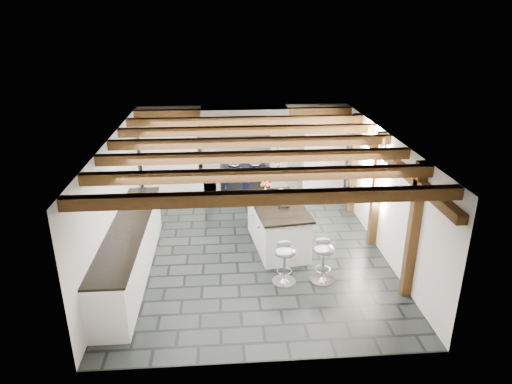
{
  "coord_description": "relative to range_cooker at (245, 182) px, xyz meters",
  "views": [
    {
      "loc": [
        -0.53,
        -7.81,
        4.36
      ],
      "look_at": [
        0.1,
        0.4,
        1.1
      ],
      "focal_mm": 32.0,
      "sensor_mm": 36.0,
      "label": 1
    }
  ],
  "objects": [
    {
      "name": "bar_stool_far",
      "position": [
        0.47,
        -3.77,
        0.01
      ],
      "size": [
        0.41,
        0.41,
        0.76
      ],
      "rotation": [
        0.0,
        0.0,
        0.04
      ],
      "color": "silver",
      "rests_on": "ground"
    },
    {
      "name": "range_cooker",
      "position": [
        0.0,
        0.0,
        0.0
      ],
      "size": [
        1.0,
        0.63,
        0.99
      ],
      "color": "black",
      "rests_on": "ground"
    },
    {
      "name": "ground",
      "position": [
        0.0,
        -2.68,
        -0.47
      ],
      "size": [
        6.0,
        6.0,
        0.0
      ],
      "primitive_type": "plane",
      "color": "black",
      "rests_on": "ground"
    },
    {
      "name": "bar_stool_near",
      "position": [
        1.14,
        -3.77,
        0.02
      ],
      "size": [
        0.42,
        0.42,
        0.79
      ],
      "rotation": [
        0.0,
        0.0,
        -0.09
      ],
      "color": "silver",
      "rests_on": "ground"
    },
    {
      "name": "room_shell",
      "position": [
        -0.61,
        -1.26,
        0.6
      ],
      "size": [
        6.0,
        6.03,
        6.0
      ],
      "color": "silver",
      "rests_on": "ground"
    },
    {
      "name": "kitchen_island",
      "position": [
        0.51,
        -2.43,
        -0.01
      ],
      "size": [
        1.16,
        1.91,
        1.19
      ],
      "rotation": [
        0.0,
        0.0,
        0.13
      ],
      "color": "white",
      "rests_on": "ground"
    }
  ]
}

